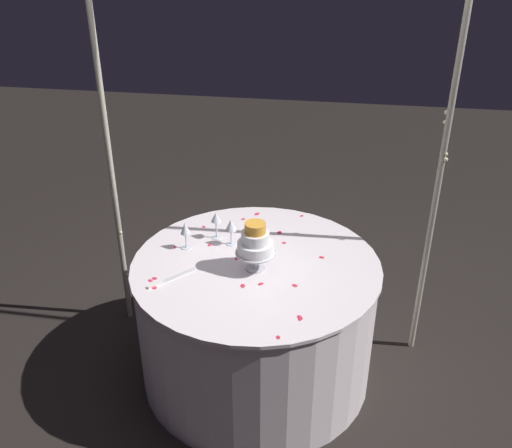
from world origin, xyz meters
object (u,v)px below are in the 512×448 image
at_px(wine_glass_2, 185,230).
at_px(main_table, 256,319).
at_px(wine_glass_1, 216,219).
at_px(cake_knife, 169,279).
at_px(tiered_cake, 255,243).
at_px(wine_glass_0, 231,226).
at_px(decorative_arch, 268,104).

bearing_deg(wine_glass_2, main_table, -12.98).
relative_size(wine_glass_1, cake_knife, 0.72).
height_order(tiered_cake, wine_glass_2, tiered_cake).
bearing_deg(tiered_cake, wine_glass_2, 160.54).
height_order(wine_glass_0, wine_glass_2, wine_glass_2).
relative_size(main_table, wine_glass_2, 8.35).
distance_m(main_table, tiered_cake, 0.56).
relative_size(main_table, cake_knife, 5.97).
xyz_separation_m(main_table, wine_glass_2, (-0.43, 0.10, 0.52)).
bearing_deg(wine_glass_1, tiered_cake, -46.34).
bearing_deg(wine_glass_2, tiered_cake, -19.46).
xyz_separation_m(main_table, cake_knife, (-0.43, -0.24, 0.40)).
height_order(decorative_arch, main_table, decorative_arch).
bearing_deg(cake_knife, tiered_cake, 22.95).
height_order(main_table, wine_glass_0, wine_glass_0).
xyz_separation_m(main_table, wine_glass_0, (-0.18, 0.19, 0.52)).
height_order(decorative_arch, cake_knife, decorative_arch).
height_order(wine_glass_0, wine_glass_1, wine_glass_1).
relative_size(decorative_arch, wine_glass_1, 14.60).
distance_m(decorative_arch, tiered_cake, 0.78).
xyz_separation_m(decorative_arch, wine_glass_1, (-0.28, -0.15, -0.67)).
bearing_deg(wine_glass_1, cake_knife, -107.11).
relative_size(decorative_arch, wine_glass_0, 15.04).
xyz_separation_m(wine_glass_0, cake_knife, (-0.25, -0.43, -0.12)).
bearing_deg(decorative_arch, wine_glass_1, -152.28).
height_order(wine_glass_0, cake_knife, wine_glass_0).
xyz_separation_m(main_table, tiered_cake, (0.01, -0.06, 0.56)).
relative_size(main_table, wine_glass_1, 8.25).
xyz_separation_m(decorative_arch, cake_knife, (-0.44, -0.64, -0.79)).
bearing_deg(decorative_arch, wine_glass_0, -130.57).
xyz_separation_m(wine_glass_1, cake_knife, (-0.15, -0.49, -0.13)).
distance_m(main_table, wine_glass_0, 0.58).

